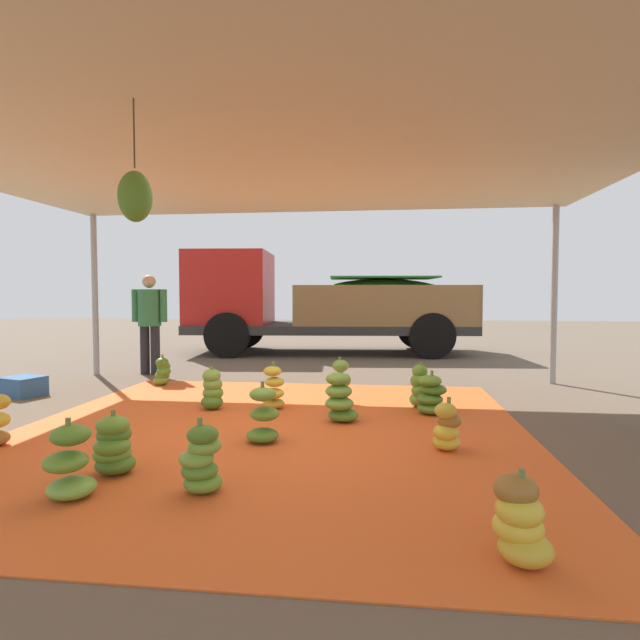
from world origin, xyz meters
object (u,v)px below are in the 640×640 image
object	(u,v)px
banana_bunch_4	(69,465)
banana_bunch_6	(340,383)
banana_bunch_12	(340,399)
banana_bunch_13	(113,446)
banana_bunch_0	(274,389)
banana_bunch_9	(520,522)
banana_bunch_7	(263,417)
banana_bunch_8	(201,461)
crate_0	(23,386)
worker_0	(150,316)
banana_bunch_10	(431,396)
banana_bunch_11	(162,372)
cargo_truck_main	(319,302)
banana_bunch_5	(447,428)
banana_bunch_1	(212,390)
banana_bunch_2	(419,387)

from	to	relation	value
banana_bunch_4	banana_bunch_6	size ratio (longest dim) A/B	0.92
banana_bunch_12	banana_bunch_13	size ratio (longest dim) A/B	1.17
banana_bunch_0	banana_bunch_13	world-z (taller)	banana_bunch_0
banana_bunch_9	banana_bunch_12	bearing A→B (deg)	112.51
banana_bunch_6	banana_bunch_7	world-z (taller)	banana_bunch_6
banana_bunch_8	crate_0	world-z (taller)	banana_bunch_8
worker_0	crate_0	world-z (taller)	worker_0
banana_bunch_7	banana_bunch_10	distance (m)	2.15
banana_bunch_6	banana_bunch_11	world-z (taller)	banana_bunch_6
banana_bunch_8	cargo_truck_main	world-z (taller)	cargo_truck_main
banana_bunch_8	banana_bunch_12	xyz separation A→B (m)	(0.81, 2.10, 0.03)
banana_bunch_5	banana_bunch_9	distance (m)	1.90
banana_bunch_7	banana_bunch_12	world-z (taller)	banana_bunch_12
crate_0	banana_bunch_4	bearing A→B (deg)	-49.25
banana_bunch_13	banana_bunch_12	bearing A→B (deg)	48.60
banana_bunch_11	banana_bunch_13	distance (m)	3.98
banana_bunch_1	banana_bunch_7	distance (m)	1.59
banana_bunch_0	banana_bunch_4	xyz separation A→B (m)	(-0.82, -2.83, -0.01)
banana_bunch_1	banana_bunch_5	world-z (taller)	banana_bunch_1
cargo_truck_main	worker_0	world-z (taller)	cargo_truck_main
banana_bunch_10	worker_0	world-z (taller)	worker_0
banana_bunch_11	cargo_truck_main	size ratio (longest dim) A/B	0.07
cargo_truck_main	banana_bunch_4	bearing A→B (deg)	-93.95
banana_bunch_7	cargo_truck_main	world-z (taller)	cargo_truck_main
banana_bunch_8	banana_bunch_7	bearing A→B (deg)	83.23
banana_bunch_1	cargo_truck_main	xyz separation A→B (m)	(0.54, 6.17, 0.97)
banana_bunch_12	cargo_truck_main	xyz separation A→B (m)	(-1.05, 6.61, 0.94)
banana_bunch_6	banana_bunch_12	xyz separation A→B (m)	(0.08, -0.97, -0.00)
banana_bunch_1	banana_bunch_2	bearing A→B (deg)	8.79
banana_bunch_0	banana_bunch_9	size ratio (longest dim) A/B	1.18
banana_bunch_4	banana_bunch_8	xyz separation A→B (m)	(0.86, 0.21, -0.00)
banana_bunch_1	banana_bunch_10	xyz separation A→B (m)	(2.62, 0.06, -0.02)
banana_bunch_7	banana_bunch_12	distance (m)	1.07
banana_bunch_9	banana_bunch_11	size ratio (longest dim) A/B	1.05
banana_bunch_4	cargo_truck_main	distance (m)	8.99
banana_bunch_4	banana_bunch_13	distance (m)	0.48
banana_bunch_2	cargo_truck_main	xyz separation A→B (m)	(-1.96, 5.78, 0.95)
banana_bunch_5	cargo_truck_main	bearing A→B (deg)	105.44
banana_bunch_2	banana_bunch_13	xyz separation A→B (m)	(-2.52, -2.66, -0.03)
banana_bunch_11	banana_bunch_5	bearing A→B (deg)	-36.04
banana_bunch_1	banana_bunch_12	bearing A→B (deg)	-15.59
banana_bunch_0	banana_bunch_12	size ratio (longest dim) A/B	0.98
banana_bunch_10	banana_bunch_6	bearing A→B (deg)	157.13
banana_bunch_2	crate_0	bearing A→B (deg)	178.78
banana_bunch_11	cargo_truck_main	distance (m)	5.12
banana_bunch_4	banana_bunch_1	bearing A→B (deg)	88.43
banana_bunch_2	banana_bunch_7	distance (m)	2.29
banana_bunch_8	banana_bunch_13	size ratio (longest dim) A/B	1.06
banana_bunch_4	banana_bunch_11	bearing A→B (deg)	106.07
banana_bunch_13	cargo_truck_main	xyz separation A→B (m)	(0.56, 8.44, 0.98)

